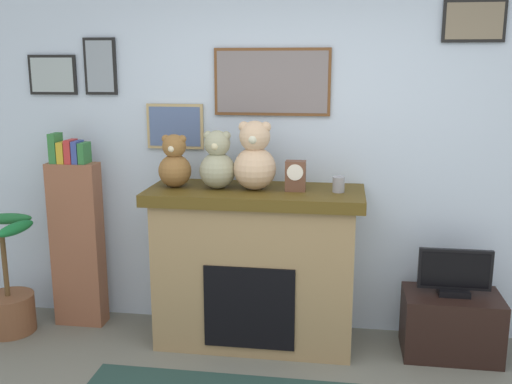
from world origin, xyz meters
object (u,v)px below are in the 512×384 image
(teddy_bear_brown, at_px, (255,159))
(television, at_px, (455,274))
(tv_stand, at_px, (451,324))
(candle_jar, at_px, (339,184))
(teddy_bear_cream, at_px, (175,163))
(potted_plant, at_px, (8,296))
(fireplace, at_px, (256,265))
(teddy_bear_tan, at_px, (217,163))
(mantel_clock, at_px, (296,176))
(bookshelf, at_px, (77,238))

(teddy_bear_brown, bearing_deg, television, 0.07)
(tv_stand, bearing_deg, teddy_bear_brown, -179.88)
(candle_jar, distance_m, teddy_bear_cream, 1.11)
(potted_plant, height_order, teddy_bear_cream, teddy_bear_cream)
(fireplace, distance_m, teddy_bear_cream, 0.89)
(candle_jar, relative_size, teddy_bear_tan, 0.26)
(potted_plant, distance_m, television, 3.13)
(fireplace, bearing_deg, mantel_clock, -4.05)
(potted_plant, distance_m, teddy_bear_brown, 2.07)
(television, bearing_deg, candle_jar, -179.93)
(fireplace, xyz_separation_m, teddy_bear_cream, (-0.55, -0.02, 0.70))
(mantel_clock, distance_m, teddy_bear_tan, 0.53)
(bookshelf, distance_m, teddy_bear_cream, 0.99)
(fireplace, distance_m, teddy_bear_brown, 0.75)
(candle_jar, relative_size, teddy_bear_cream, 0.28)
(potted_plant, bearing_deg, mantel_clock, 3.39)
(bookshelf, bearing_deg, candle_jar, -3.10)
(teddy_bear_cream, relative_size, teddy_bear_tan, 0.92)
(mantel_clock, distance_m, teddy_bear_brown, 0.29)
(candle_jar, bearing_deg, bookshelf, 176.90)
(fireplace, bearing_deg, potted_plant, -175.49)
(candle_jar, distance_m, teddy_bear_brown, 0.57)
(candle_jar, distance_m, mantel_clock, 0.29)
(mantel_clock, bearing_deg, potted_plant, -176.61)
(potted_plant, height_order, teddy_bear_brown, teddy_bear_brown)
(teddy_bear_cream, distance_m, teddy_bear_tan, 0.30)
(fireplace, distance_m, teddy_bear_tan, 0.76)
(candle_jar, relative_size, teddy_bear_brown, 0.22)
(teddy_bear_tan, bearing_deg, television, 0.05)
(potted_plant, relative_size, teddy_bear_tan, 2.19)
(fireplace, xyz_separation_m, television, (1.32, -0.02, 0.02))
(bookshelf, relative_size, candle_jar, 14.08)
(bookshelf, bearing_deg, potted_plant, -153.48)
(mantel_clock, bearing_deg, teddy_bear_tan, 179.91)
(tv_stand, distance_m, teddy_bear_cream, 2.14)
(fireplace, xyz_separation_m, bookshelf, (-1.34, 0.08, 0.11))
(bookshelf, height_order, tv_stand, bookshelf)
(fireplace, height_order, teddy_bear_tan, teddy_bear_tan)
(fireplace, height_order, potted_plant, fireplace)
(television, xyz_separation_m, teddy_bear_tan, (-1.58, -0.00, 0.70))
(potted_plant, bearing_deg, bookshelf, 26.52)
(tv_stand, xyz_separation_m, television, (0.00, -0.00, 0.36))
(fireplace, relative_size, mantel_clock, 7.24)
(fireplace, bearing_deg, television, -0.72)
(potted_plant, relative_size, teddy_bear_cream, 2.38)
(teddy_bear_tan, bearing_deg, tv_stand, 0.10)
(teddy_bear_cream, xyz_separation_m, teddy_bear_brown, (0.55, -0.00, 0.04))
(bookshelf, distance_m, potted_plant, 0.64)
(bookshelf, xyz_separation_m, mantel_clock, (1.61, -0.10, 0.53))
(potted_plant, xyz_separation_m, teddy_bear_tan, (1.54, 0.12, 1.00))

